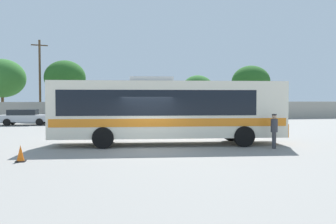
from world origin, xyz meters
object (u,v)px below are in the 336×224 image
Objects in this scene: utility_pole_near at (40,79)px; roadside_tree_midright at (198,89)px; attendant_by_bus_door at (274,129)px; parked_car_second_black at (86,115)px; parked_car_third_dark_blue at (141,115)px; roadside_tree_left at (2,78)px; roadside_tree_right at (251,82)px; coach_bus_cream_orange at (166,109)px; parked_car_leftmost_silver at (25,117)px; traffic_cone_on_apron at (21,154)px; roadside_tree_midleft at (65,78)px.

roadside_tree_midright is at bearing 3.53° from utility_pole_near.
parked_car_second_black is (-9.46, 19.15, -0.14)m from attendant_by_bus_door.
parked_car_third_dark_blue is (-4.11, 18.98, -0.20)m from attendant_by_bus_door.
roadside_tree_left is 1.04× the size of roadside_tree_right.
utility_pole_near is 1.25× the size of roadside_tree_left.
roadside_tree_left is (-14.89, 27.34, 3.04)m from coach_bus_cream_orange.
coach_bus_cream_orange is 1.75× the size of roadside_tree_right.
parked_car_leftmost_silver is 0.50× the size of utility_pole_near.
parked_car_second_black is 5.35m from parked_car_third_dark_blue.
attendant_by_bus_door is at bearing 6.39° from traffic_cone_on_apron.
parked_car_leftmost_silver is 5.53m from parked_car_second_black.
roadside_tree_left is at bearing 157.11° from roadside_tree_midleft.
parked_car_third_dark_blue is 7.20× the size of traffic_cone_on_apron.
roadside_tree_right reaches higher than roadside_tree_midright.
roadside_tree_midleft is at bearing -178.21° from roadside_tree_midright.
coach_bus_cream_orange is 1.68× the size of roadside_tree_left.
roadside_tree_right is 38.21m from traffic_cone_on_apron.
traffic_cone_on_apron is at bearing -82.63° from utility_pole_near.
roadside_tree_midright is at bearing 24.28° from parked_car_leftmost_silver.
parked_car_second_black is 7.20× the size of traffic_cone_on_apron.
parked_car_third_dark_blue is at bearing 70.59° from traffic_cone_on_apron.
coach_bus_cream_orange reaches higher than parked_car_second_black.
parked_car_leftmost_silver reaches higher than parked_car_third_dark_blue.
attendant_by_bus_door is 31.32m from roadside_tree_right.
roadside_tree_midleft reaches higher than coach_bus_cream_orange.
traffic_cone_on_apron is (0.83, -27.87, -4.57)m from roadside_tree_midleft.
parked_car_leftmost_silver is 0.63× the size of roadside_tree_left.
roadside_tree_right is (16.29, 9.62, 4.00)m from parked_car_third_dark_blue.
roadside_tree_midright is (18.96, 1.17, -1.01)m from utility_pole_near.
parked_car_second_black is 0.51× the size of utility_pole_near.
utility_pole_near is 27.79m from traffic_cone_on_apron.
roadside_tree_midleft is 1.27× the size of roadside_tree_midright.
utility_pole_near is 14.19× the size of traffic_cone_on_apron.
attendant_by_bus_door is 0.36× the size of parked_car_second_black.
parked_car_leftmost_silver is 9.56m from roadside_tree_midleft.
utility_pole_near reaches higher than parked_car_second_black.
attendant_by_bus_door is at bearing -56.53° from roadside_tree_left.
attendant_by_bus_door is 27.58m from roadside_tree_midright.
traffic_cone_on_apron is at bearing -94.99° from parked_car_second_black.
roadside_tree_right is (17.02, 26.09, 2.87)m from coach_bus_cream_orange.
traffic_cone_on_apron is (3.52, -27.21, -4.42)m from utility_pole_near.
roadside_tree_left is at bearing 141.91° from utility_pole_near.
utility_pole_near reaches higher than roadside_tree_midleft.
roadside_tree_midleft is 16.33m from roadside_tree_midright.
parked_car_second_black is 0.66× the size of roadside_tree_right.
attendant_by_bus_door is 36.00m from roadside_tree_left.
attendant_by_bus_door reaches higher than parked_car_leftmost_silver.
parked_car_third_dark_blue is at bearing 2.62° from parked_car_leftmost_silver.
roadside_tree_right is 10.88× the size of traffic_cone_on_apron.
attendant_by_bus_door is at bearing -60.37° from utility_pole_near.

